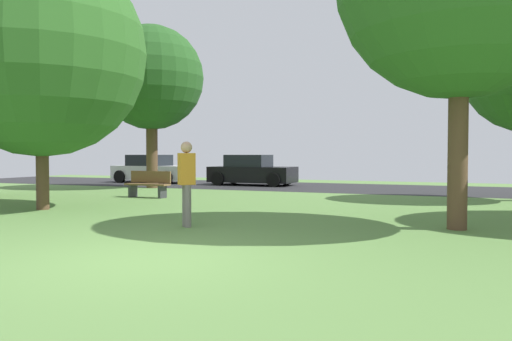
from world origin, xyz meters
TOP-DOWN VIEW (x-y plane):
  - ground_plane at (0.00, 0.00)m, footprint 44.00×44.00m
  - road_strip at (0.00, 16.00)m, footprint 44.00×6.40m
  - oak_tree_left at (-6.34, 4.33)m, footprint 5.54×5.54m
  - oak_tree_right at (-8.60, 12.76)m, footprint 4.54×4.54m
  - person_catcher at (-1.12, 3.02)m, footprint 0.38×0.38m
  - parked_car_white at (-10.95, 16.20)m, footprint 4.06×1.94m
  - parked_car_black at (-5.29, 16.15)m, footprint 4.01×1.99m
  - park_bench at (-5.91, 8.59)m, footprint 1.60×0.45m

SIDE VIEW (x-z plane):
  - ground_plane at x=0.00m, z-range 0.00..0.00m
  - road_strip at x=0.00m, z-range 0.00..0.01m
  - park_bench at x=-5.91m, z-range 0.01..0.91m
  - parked_car_white at x=-10.95m, z-range -0.07..1.38m
  - parked_car_black at x=-5.29m, z-range -0.07..1.38m
  - person_catcher at x=-1.12m, z-range 0.10..1.85m
  - oak_tree_left at x=-6.34m, z-range 0.70..7.65m
  - oak_tree_right at x=-8.60m, z-range 1.25..8.34m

